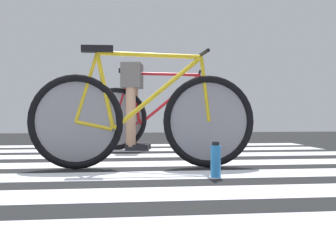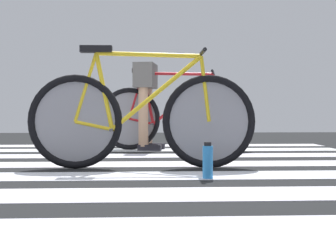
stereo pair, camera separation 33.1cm
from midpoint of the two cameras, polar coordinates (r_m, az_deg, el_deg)
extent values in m
cube|color=black|center=(3.57, -5.58, -6.33)|extent=(18.00, 14.00, 0.02)
cube|color=silver|center=(1.81, -11.46, -12.84)|extent=(5.20, 0.44, 0.00)
cube|color=silver|center=(2.55, -5.98, -8.86)|extent=(5.20, 0.44, 0.00)
cube|color=silver|center=(3.30, -6.63, -6.69)|extent=(5.20, 0.44, 0.00)
cube|color=silver|center=(4.03, -4.46, -5.36)|extent=(5.20, 0.44, 0.00)
cube|color=silver|center=(4.83, -5.35, -4.37)|extent=(5.20, 0.44, 0.00)
cube|color=silver|center=(5.57, -4.83, -3.70)|extent=(5.20, 0.44, 0.00)
cube|color=silver|center=(6.31, -4.03, -3.18)|extent=(5.20, 0.44, 0.00)
torus|color=black|center=(3.74, -8.29, -0.36)|extent=(0.72, 0.07, 0.72)
torus|color=black|center=(3.77, 7.30, -0.35)|extent=(0.72, 0.07, 0.72)
cylinder|color=gray|center=(3.74, -8.29, -0.36)|extent=(0.61, 0.01, 0.61)
cylinder|color=gray|center=(3.77, 7.30, -0.35)|extent=(0.61, 0.01, 0.61)
cylinder|color=yellow|center=(3.75, 0.30, 7.45)|extent=(0.80, 0.05, 0.05)
cylinder|color=yellow|center=(3.73, 1.22, 3.02)|extent=(0.70, 0.04, 0.59)
cylinder|color=yellow|center=(3.73, -4.93, 3.17)|extent=(0.15, 0.04, 0.59)
cylinder|color=yellow|center=(3.73, -6.16, -0.82)|extent=(0.29, 0.03, 0.09)
cylinder|color=yellow|center=(3.74, -7.08, 3.62)|extent=(0.18, 0.03, 0.53)
cylinder|color=yellow|center=(3.77, 6.86, 3.44)|extent=(0.09, 0.03, 0.50)
cube|color=black|center=(3.76, -5.86, 8.04)|extent=(0.24, 0.09, 0.05)
cylinder|color=black|center=(3.79, 6.41, 7.53)|extent=(0.04, 0.52, 0.03)
cylinder|color=#4C4C51|center=(3.73, -4.01, -1.29)|extent=(0.02, 0.34, 0.02)
torus|color=black|center=(5.62, -2.87, -0.02)|extent=(0.71, 0.18, 0.72)
torus|color=black|center=(5.53, 7.59, -0.04)|extent=(0.71, 0.18, 0.72)
cylinder|color=gray|center=(5.62, -2.87, -0.02)|extent=(0.60, 0.11, 0.61)
cylinder|color=gray|center=(5.53, 7.59, -0.04)|extent=(0.60, 0.11, 0.61)
cylinder|color=red|center=(5.56, 2.84, 5.23)|extent=(0.79, 0.18, 0.05)
cylinder|color=red|center=(5.54, 3.46, 2.24)|extent=(0.70, 0.16, 0.59)
cylinder|color=red|center=(5.59, -0.64, 2.33)|extent=(0.16, 0.06, 0.59)
cylinder|color=red|center=(5.60, -1.46, -0.33)|extent=(0.29, 0.08, 0.09)
cylinder|color=red|center=(5.61, -2.06, 2.63)|extent=(0.19, 0.06, 0.53)
cylinder|color=red|center=(5.53, 7.29, 2.55)|extent=(0.09, 0.04, 0.50)
cube|color=black|center=(5.61, -1.25, 5.60)|extent=(0.25, 0.13, 0.05)
cylinder|color=black|center=(5.55, 6.98, 5.34)|extent=(0.12, 0.52, 0.03)
cylinder|color=#4C4C51|center=(5.58, -0.03, -0.64)|extent=(0.08, 0.34, 0.02)
cylinder|color=tan|center=(5.73, -0.75, 1.40)|extent=(0.11, 0.11, 0.90)
cylinder|color=tan|center=(5.45, -1.16, 1.44)|extent=(0.11, 0.11, 0.90)
cube|color=slate|center=(5.60, -0.95, 5.00)|extent=(0.29, 0.44, 0.28)
cube|color=#232129|center=(5.73, -0.05, -3.24)|extent=(0.27, 0.14, 0.07)
cube|color=#232129|center=(5.45, -0.43, -3.44)|extent=(0.27, 0.14, 0.07)
cylinder|color=#2E8ADB|center=(3.18, 7.63, -5.09)|extent=(0.07, 0.07, 0.21)
cylinder|color=black|center=(3.17, 7.63, -2.96)|extent=(0.05, 0.05, 0.02)
camera|label=1|loc=(0.17, -92.94, -0.03)|focal=52.17mm
camera|label=2|loc=(0.17, 87.06, 0.03)|focal=52.17mm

